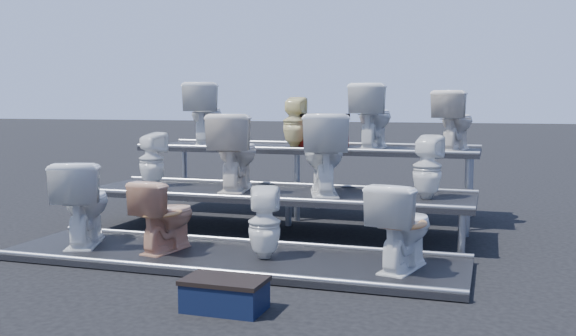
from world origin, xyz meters
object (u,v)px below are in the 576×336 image
(toilet_7, at_px, (427,167))
(toilet_8, at_px, (205,114))
(toilet_3, at_px, (402,226))
(toilet_1, at_px, (165,215))
(toilet_4, at_px, (152,159))
(toilet_2, at_px, (264,223))
(red_crate, at_px, (323,132))
(step_stool, at_px, (225,296))
(toilet_5, at_px, (235,152))
(toilet_11, at_px, (454,121))
(toilet_0, at_px, (83,203))
(toilet_10, at_px, (372,116))
(toilet_6, at_px, (324,154))
(toilet_9, at_px, (294,122))

(toilet_7, bearing_deg, toilet_8, -11.38)
(toilet_8, bearing_deg, toilet_3, 123.74)
(toilet_1, height_order, toilet_4, toilet_4)
(toilet_2, height_order, toilet_8, toilet_8)
(red_crate, height_order, step_stool, red_crate)
(toilet_3, height_order, toilet_7, toilet_7)
(toilet_5, height_order, toilet_11, toilet_11)
(toilet_0, height_order, toilet_10, toilet_10)
(step_stool, bearing_deg, toilet_1, 132.55)
(toilet_3, distance_m, toilet_6, 1.71)
(toilet_1, xyz_separation_m, toilet_5, (0.16, 1.30, 0.49))
(toilet_8, bearing_deg, red_crate, 169.82)
(toilet_0, bearing_deg, toilet_5, -150.59)
(toilet_11, relative_size, red_crate, 1.36)
(toilet_6, xyz_separation_m, toilet_7, (1.07, 0.00, -0.11))
(toilet_2, xyz_separation_m, toilet_11, (1.45, 2.60, 0.84))
(toilet_6, relative_size, toilet_7, 1.33)
(toilet_4, height_order, toilet_10, toilet_10)
(toilet_2, distance_m, step_stool, 1.29)
(toilet_0, bearing_deg, toilet_6, -169.52)
(step_stool, bearing_deg, toilet_10, 85.84)
(toilet_2, distance_m, red_crate, 2.82)
(toilet_8, bearing_deg, toilet_2, 109.26)
(toilet_8, distance_m, red_crate, 1.61)
(toilet_5, xyz_separation_m, toilet_6, (1.01, 0.00, 0.00))
(toilet_1, bearing_deg, toilet_8, -63.59)
(toilet_8, distance_m, toilet_10, 2.25)
(toilet_0, bearing_deg, toilet_3, 158.00)
(toilet_0, distance_m, toilet_4, 1.34)
(toilet_5, bearing_deg, toilet_9, -112.33)
(toilet_1, relative_size, toilet_6, 0.78)
(step_stool, bearing_deg, toilet_5, 111.31)
(toilet_5, xyz_separation_m, toilet_8, (-0.97, 1.30, 0.39))
(toilet_0, xyz_separation_m, toilet_1, (0.88, 0.00, -0.07))
(toilet_7, distance_m, toilet_10, 1.60)
(toilet_11, height_order, red_crate, toilet_11)
(toilet_3, distance_m, toilet_8, 4.04)
(toilet_5, xyz_separation_m, toilet_11, (2.26, 1.30, 0.33))
(toilet_5, bearing_deg, toilet_6, 169.92)
(toilet_10, distance_m, toilet_11, 0.98)
(step_stool, bearing_deg, toilet_8, 117.17)
(toilet_8, bearing_deg, toilet_7, 141.78)
(toilet_1, height_order, toilet_5, toilet_5)
(toilet_5, distance_m, toilet_8, 1.67)
(toilet_10, relative_size, step_stool, 1.45)
(toilet_0, xyz_separation_m, toilet_4, (0.01, 1.30, 0.31))
(toilet_7, distance_m, step_stool, 2.86)
(toilet_2, relative_size, red_crate, 1.22)
(toilet_9, height_order, step_stool, toilet_9)
(toilet_2, height_order, step_stool, toilet_2)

